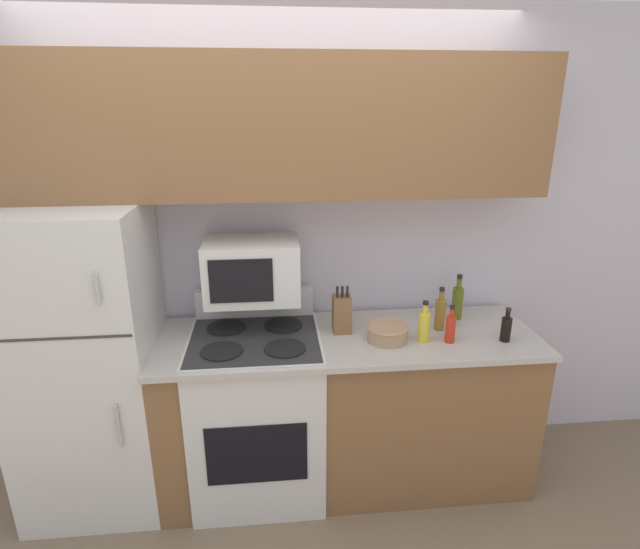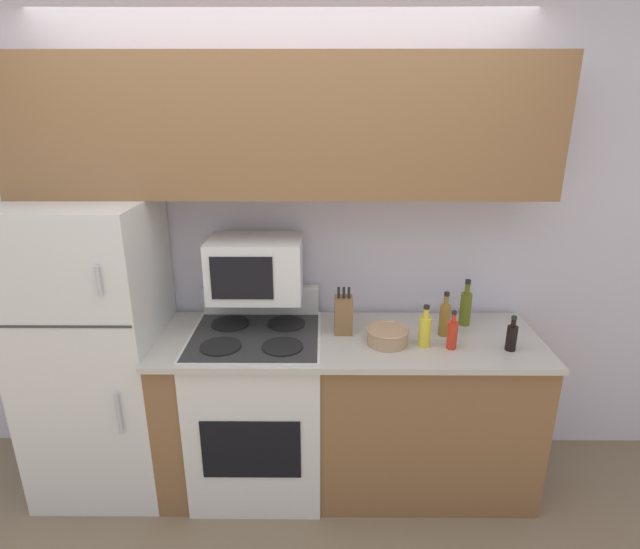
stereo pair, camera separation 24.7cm
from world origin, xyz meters
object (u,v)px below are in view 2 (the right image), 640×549
Objects in this scene: stove at (259,407)px; bottle_hot_sauce at (452,334)px; bowl at (388,336)px; bottle_soy_sauce at (512,337)px; bottle_olive_oil at (466,307)px; knife_block at (343,315)px; refrigerator at (98,351)px; microwave at (256,268)px; bottle_vinegar at (445,318)px; bottle_cooking_spray at (425,330)px.

stove is 5.37× the size of bottle_hot_sauce.
bowl is 0.60m from bottle_soy_sauce.
knife_block is at bearing -171.18° from bottle_olive_oil.
bowl is at bearing -152.56° from bottle_olive_oil.
knife_block is 1.20× the size of bowl.
microwave is (0.85, 0.12, 0.43)m from refrigerator.
refrigerator is at bearing -178.49° from knife_block.
bottle_vinegar is (-0.29, 0.17, 0.02)m from bottle_soy_sauce.
bottle_olive_oil reaches higher than bottle_soy_sauce.
refrigerator is 6.72× the size of bottle_vinegar.
knife_block is 0.43m from bottle_cooking_spray.
knife_block is at bearing 1.51° from refrigerator.
bottle_cooking_spray reaches higher than stove.
bottle_cooking_spray reaches higher than bottle_hot_sauce.
refrigerator is 7.33× the size of bottle_cooking_spray.
knife_block is 1.18× the size of bottle_cooking_spray.
refrigerator is 1.99m from bottle_olive_oil.
bottle_soy_sauce is at bearing -63.48° from bottle_olive_oil.
microwave is 2.20× the size of bottle_cooking_spray.
bottle_hot_sauce is (0.99, -0.13, 0.51)m from stove.
bottle_hot_sauce is (0.53, -0.18, -0.02)m from knife_block.
bottle_vinegar reaches higher than stove.
bottle_olive_oil is 0.33m from bottle_soy_sauce.
refrigerator is at bearing 178.74° from stove.
bottle_cooking_spray is (-0.13, -0.13, -0.01)m from bottle_vinegar.
knife_block is at bearing 158.63° from bottle_cooking_spray.
microwave is at bearing -178.85° from bottle_olive_oil.
stove is at bearing -1.26° from refrigerator.
bowl is 1.08× the size of bottle_hot_sauce.
bottle_cooking_spray is at bearing -136.01° from bottle_olive_oil.
bottle_soy_sauce is 0.34m from bottle_vinegar.
bowl is 0.51m from bottle_olive_oil.
bottle_cooking_spray is (-0.27, -0.26, -0.02)m from bottle_olive_oil.
bottle_olive_oil is at bearing 42.51° from bottle_vinegar.
microwave is 2.02× the size of bottle_vinegar.
bottle_cooking_spray is (0.86, -0.10, 0.52)m from stove.
stove reaches higher than bowl.
refrigerator is at bearing 175.91° from bottle_cooking_spray.
bottle_vinegar is (0.99, -0.11, -0.24)m from microwave.
stove is 0.71m from knife_block.
microwave is at bearing 162.77° from bowl.
stove is at bearing -178.50° from bottle_vinegar.
bottle_cooking_spray is (0.18, -0.03, 0.04)m from bowl.
stove is at bearing 172.79° from bottle_hot_sauce.
bottle_soy_sauce is at bearing -6.27° from stove.
bottle_vinegar is at bearing -2.97° from knife_block.
refrigerator is 6.20× the size of bottle_olive_oil.
knife_block is at bearing 6.57° from stove.
bottle_hot_sauce is at bearing -18.59° from knife_block.
stove is 1.12m from bottle_hot_sauce.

